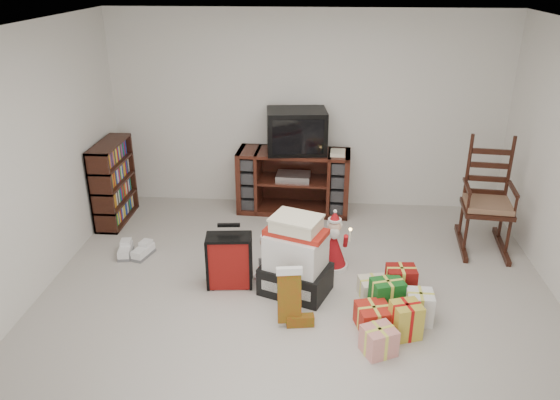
% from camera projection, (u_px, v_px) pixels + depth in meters
% --- Properties ---
extents(room, '(5.01, 5.01, 2.51)m').
position_uv_depth(room, '(297.00, 185.00, 4.61)').
color(room, beige).
rests_on(room, ground).
extents(tv_stand, '(1.43, 0.57, 0.81)m').
position_uv_depth(tv_stand, '(293.00, 181.00, 6.99)').
color(tv_stand, '#4C1B15').
rests_on(tv_stand, floor).
extents(bookshelf, '(0.28, 0.83, 1.01)m').
position_uv_depth(bookshelf, '(114.00, 184.00, 6.69)').
color(bookshelf, '#35150E').
rests_on(bookshelf, floor).
extents(rocking_chair, '(0.60, 0.91, 1.30)m').
position_uv_depth(rocking_chair, '(485.00, 209.00, 6.11)').
color(rocking_chair, '#35150E').
rests_on(rocking_chair, floor).
extents(gift_pile, '(0.75, 0.65, 0.79)m').
position_uv_depth(gift_pile, '(296.00, 261.00, 5.24)').
color(gift_pile, black).
rests_on(gift_pile, floor).
extents(red_suitcase, '(0.44, 0.26, 0.64)m').
position_uv_depth(red_suitcase, '(229.00, 261.00, 5.38)').
color(red_suitcase, maroon).
rests_on(red_suitcase, floor).
extents(stocking, '(0.28, 0.15, 0.57)m').
position_uv_depth(stocking, '(289.00, 296.00, 4.79)').
color(stocking, '#0B6911').
rests_on(stocking, floor).
extents(teddy_bear, '(0.26, 0.23, 0.38)m').
position_uv_depth(teddy_bear, '(305.00, 274.00, 5.36)').
color(teddy_bear, brown).
rests_on(teddy_bear, floor).
extents(santa_figurine, '(0.32, 0.30, 0.65)m').
position_uv_depth(santa_figurine, '(334.00, 246.00, 5.71)').
color(santa_figurine, maroon).
rests_on(santa_figurine, floor).
extents(mrs_claus_figurine, '(0.27, 0.26, 0.56)m').
position_uv_depth(mrs_claus_figurine, '(267.00, 260.00, 5.52)').
color(mrs_claus_figurine, maroon).
rests_on(mrs_claus_figurine, floor).
extents(sneaker_pair, '(0.40, 0.33, 0.11)m').
position_uv_depth(sneaker_pair, '(134.00, 251.00, 6.01)').
color(sneaker_pair, white).
rests_on(sneaker_pair, floor).
extents(gift_cluster, '(0.74, 1.07, 0.25)m').
position_uv_depth(gift_cluster, '(392.00, 307.00, 4.92)').
color(gift_cluster, '#AC1F13').
rests_on(gift_cluster, floor).
extents(crt_television, '(0.78, 0.60, 0.53)m').
position_uv_depth(crt_television, '(296.00, 131.00, 6.71)').
color(crt_television, black).
rests_on(crt_television, tv_stand).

